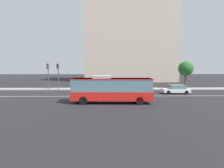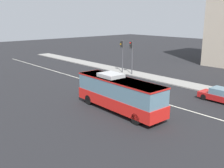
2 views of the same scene
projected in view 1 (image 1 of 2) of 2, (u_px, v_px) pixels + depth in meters
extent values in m
plane|color=black|center=(107.00, 96.00, 26.96)|extent=(160.00, 160.00, 0.00)
cube|color=gray|center=(108.00, 89.00, 35.20)|extent=(80.00, 2.90, 0.14)
cube|color=silver|center=(107.00, 96.00, 26.96)|extent=(76.00, 0.16, 0.01)
cube|color=red|center=(112.00, 95.00, 21.90)|extent=(10.08, 2.82, 1.10)
cube|color=slate|center=(112.00, 85.00, 21.77)|extent=(9.87, 2.74, 1.58)
cube|color=red|center=(112.00, 79.00, 21.70)|extent=(9.98, 2.80, 0.12)
cube|color=#B2B2B2|center=(102.00, 77.00, 21.69)|extent=(2.26, 1.87, 0.36)
cylinder|color=black|center=(138.00, 97.00, 22.99)|extent=(1.01, 0.33, 1.00)
cylinder|color=black|center=(140.00, 101.00, 20.80)|extent=(1.01, 0.33, 1.00)
cylinder|color=black|center=(86.00, 97.00, 23.10)|extent=(1.01, 0.33, 1.00)
cylinder|color=black|center=(83.00, 100.00, 20.91)|extent=(1.01, 0.33, 1.00)
cube|color=white|center=(176.00, 90.00, 29.58)|extent=(4.51, 1.83, 0.60)
cube|color=slate|center=(177.00, 87.00, 29.52)|extent=(2.53, 1.67, 0.64)
cylinder|color=black|center=(168.00, 92.00, 28.77)|extent=(0.64, 0.22, 0.64)
cylinder|color=black|center=(165.00, 91.00, 30.36)|extent=(0.64, 0.22, 0.64)
cylinder|color=black|center=(186.00, 92.00, 28.84)|extent=(0.64, 0.22, 0.64)
cylinder|color=black|center=(182.00, 91.00, 30.43)|extent=(0.64, 0.22, 0.64)
cube|color=#B21919|center=(139.00, 89.00, 31.87)|extent=(4.54, 1.91, 0.60)
cube|color=slate|center=(141.00, 85.00, 31.81)|extent=(2.56, 1.71, 0.64)
cylinder|color=black|center=(132.00, 90.00, 31.11)|extent=(0.64, 0.23, 0.64)
cylinder|color=black|center=(131.00, 89.00, 32.70)|extent=(0.64, 0.23, 0.64)
cylinder|color=black|center=(148.00, 90.00, 31.09)|extent=(0.64, 0.23, 0.64)
cylinder|color=black|center=(147.00, 89.00, 32.68)|extent=(0.64, 0.23, 0.64)
cylinder|color=#47474C|center=(48.00, 77.00, 33.70)|extent=(0.16, 0.16, 5.20)
cube|color=black|center=(48.00, 66.00, 33.22)|extent=(0.33, 0.29, 0.96)
sphere|color=#2D2D2D|center=(47.00, 64.00, 33.03)|extent=(0.22, 0.22, 0.22)
sphere|color=#F9A514|center=(47.00, 66.00, 33.07)|extent=(0.22, 0.22, 0.22)
sphere|color=#2D2D2D|center=(47.00, 68.00, 33.10)|extent=(0.22, 0.22, 0.22)
cylinder|color=#47474C|center=(59.00, 77.00, 33.92)|extent=(0.16, 0.16, 5.20)
cube|color=black|center=(58.00, 66.00, 33.44)|extent=(0.34, 0.31, 0.96)
sphere|color=red|center=(57.00, 64.00, 33.26)|extent=(0.22, 0.22, 0.22)
sphere|color=#2D2D2D|center=(57.00, 66.00, 33.29)|extent=(0.22, 0.22, 0.22)
sphere|color=#2D2D2D|center=(57.00, 68.00, 33.32)|extent=(0.22, 0.22, 0.22)
cylinder|color=#4C3823|center=(185.00, 81.00, 35.77)|extent=(0.36, 0.36, 3.03)
sphere|color=#235B23|center=(186.00, 69.00, 35.51)|extent=(2.97, 2.97, 2.97)
cube|color=#B7A893|center=(130.00, 43.00, 55.48)|extent=(27.77, 13.52, 23.80)
cube|color=slate|center=(171.00, 74.00, 56.99)|extent=(0.34, 11.62, 1.50)
cube|color=slate|center=(171.00, 64.00, 56.65)|extent=(0.34, 11.62, 1.50)
cube|color=slate|center=(172.00, 53.00, 56.31)|extent=(0.34, 11.62, 1.50)
cube|color=slate|center=(172.00, 42.00, 55.97)|extent=(0.34, 11.62, 1.50)
cube|color=slate|center=(173.00, 32.00, 55.64)|extent=(0.34, 11.62, 1.50)
cube|color=slate|center=(173.00, 21.00, 55.30)|extent=(0.34, 11.62, 1.50)
cube|color=slate|center=(173.00, 10.00, 54.96)|extent=(0.34, 11.62, 1.50)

